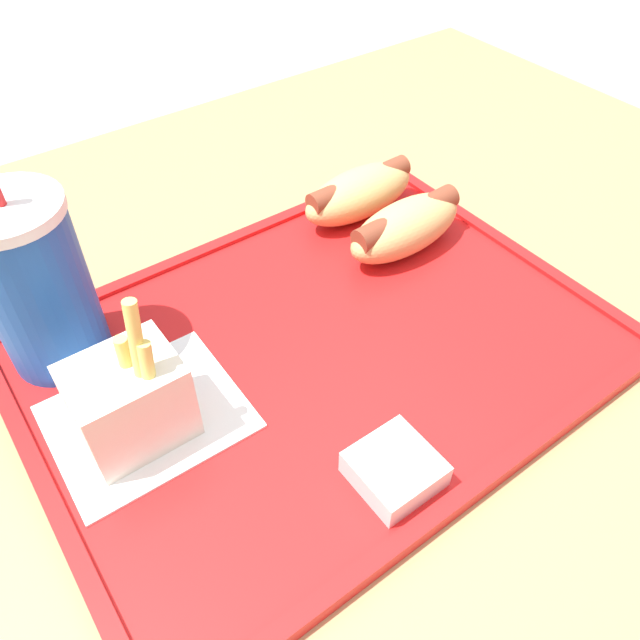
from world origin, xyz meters
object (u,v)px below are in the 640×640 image
soda_cup (36,285)px  sauce_cup_mayo (396,468)px  hot_dog_far (359,192)px  hot_dog_near (406,226)px  fries_carton (131,400)px

soda_cup → sauce_cup_mayo: soda_cup is taller
hot_dog_far → hot_dog_near: size_ratio=0.99×
soda_cup → fries_carton: 0.11m
soda_cup → fries_carton: (0.02, -0.11, -0.03)m
hot_dog_near → sauce_cup_mayo: (-0.17, -0.18, -0.01)m
hot_dog_near → sauce_cup_mayo: 0.24m
fries_carton → hot_dog_near: bearing=9.3°
hot_dog_far → hot_dog_near: (-0.00, -0.07, 0.00)m
fries_carton → hot_dog_far: bearing=21.9°
fries_carton → sauce_cup_mayo: 0.18m
hot_dog_near → sauce_cup_mayo: bearing=-132.8°
sauce_cup_mayo → soda_cup: bearing=119.9°
hot_dog_near → fries_carton: bearing=-170.7°
fries_carton → sauce_cup_mayo: fries_carton is taller
soda_cup → sauce_cup_mayo: bearing=-60.1°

